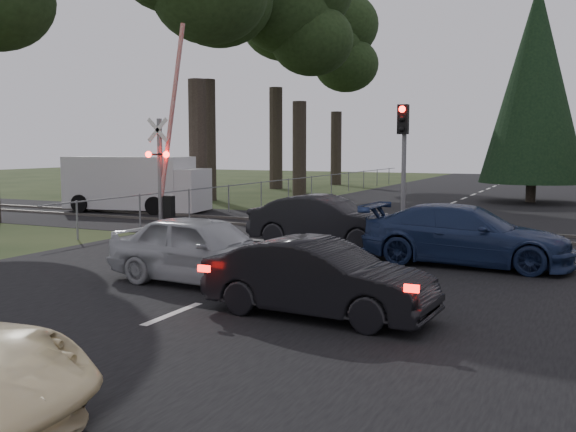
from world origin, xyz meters
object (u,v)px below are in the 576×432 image
Objects in this scene: blue_sedan at (466,235)px; dark_car_far at (326,221)px; traffic_signal_center at (403,147)px; silver_car at (204,250)px; crossing_signal at (165,169)px; dark_hatchback at (319,279)px; white_van at (139,184)px.

dark_car_far is (-4.11, 1.21, 0.00)m from blue_sedan.
silver_car is at bearing -102.28° from traffic_signal_center.
crossing_signal is 11.40m from blue_sedan.
dark_hatchback is at bearing -108.59° from silver_car.
silver_car is (6.44, -7.53, -1.34)m from crossing_signal.
crossing_signal is at bearing 75.86° from blue_sedan.
traffic_signal_center is (8.27, 0.89, 0.75)m from crossing_signal.
crossing_signal is at bearing -50.92° from white_van.
dark_hatchback is (1.28, -9.75, -2.17)m from traffic_signal_center.
crossing_signal reaches higher than blue_sedan.
silver_car is at bearing -55.54° from white_van.
blue_sedan is (4.47, 4.53, 0.00)m from silver_car.
traffic_signal_center reaches higher than blue_sedan.
dark_car_far reaches higher than dark_hatchback.
dark_car_far is at bearing 74.78° from blue_sedan.
blue_sedan reaches higher than dark_hatchback.
dark_hatchback is 0.89× the size of dark_car_far.
dark_car_far reaches higher than blue_sedan.
blue_sedan is at bearing -15.36° from crossing_signal.
silver_car is 0.85× the size of blue_sedan.
dark_car_far is 12.33m from white_van.
dark_hatchback is (9.55, -8.86, -1.42)m from crossing_signal.
dark_car_far is (6.81, -1.79, -1.34)m from crossing_signal.
dark_hatchback is 7.58m from dark_car_far.
dark_car_far is 0.68× the size of white_van.
traffic_signal_center is at bearing -7.74° from silver_car.
traffic_signal_center is at bearing 6.15° from crossing_signal.
white_van reaches higher than blue_sedan.
white_van is at bearing 137.80° from crossing_signal.
crossing_signal is at bearing -173.85° from traffic_signal_center.
white_van is at bearing 47.71° from silver_car.
crossing_signal reaches higher than traffic_signal_center.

